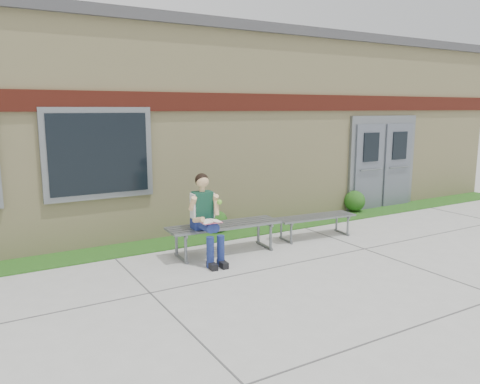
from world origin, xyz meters
TOP-DOWN VIEW (x-y plane):
  - ground at (0.00, 0.00)m, footprint 80.00×80.00m
  - grass_strip at (0.00, 2.60)m, footprint 16.00×0.80m
  - school_building at (-0.00, 5.99)m, footprint 16.20×6.22m
  - bench_left at (-1.27, 1.56)m, footprint 2.02×0.66m
  - bench_right at (0.73, 1.56)m, footprint 1.66×0.59m
  - girl at (-1.72, 1.35)m, footprint 0.50×0.84m
  - shrub_mid at (-0.74, 2.85)m, footprint 0.43×0.43m
  - shrub_east at (3.01, 2.85)m, footprint 0.50×0.50m

SIDE VIEW (x-z plane):
  - ground at x=0.00m, z-range 0.00..0.00m
  - grass_strip at x=0.00m, z-range 0.00..0.02m
  - shrub_mid at x=-0.74m, z-range 0.02..0.45m
  - shrub_east at x=3.01m, z-range 0.02..0.52m
  - bench_right at x=0.73m, z-range 0.12..0.54m
  - bench_left at x=-1.27m, z-range 0.14..0.66m
  - girl at x=-1.72m, z-range 0.05..1.49m
  - school_building at x=0.00m, z-range 0.00..4.20m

